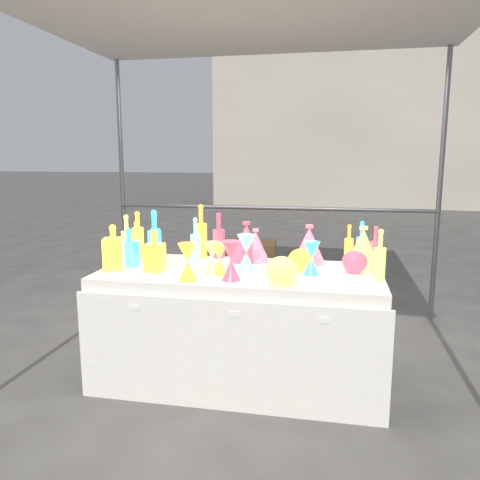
% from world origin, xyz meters
% --- Properties ---
extents(ground, '(80.00, 80.00, 0.00)m').
position_xyz_m(ground, '(0.00, 0.00, 0.00)').
color(ground, slate).
rests_on(ground, ground).
extents(canopy_tent, '(3.15, 3.15, 2.46)m').
position_xyz_m(canopy_tent, '(0.00, 0.01, 2.38)').
color(canopy_tent, gray).
rests_on(canopy_tent, ground).
extents(display_table, '(1.84, 0.83, 0.75)m').
position_xyz_m(display_table, '(0.00, -0.01, 0.37)').
color(display_table, white).
rests_on(display_table, ground).
extents(background_building, '(14.00, 6.00, 6.00)m').
position_xyz_m(background_building, '(4.00, 14.00, 3.00)').
color(background_building, beige).
rests_on(background_building, ground).
extents(cardboard_box_closed, '(0.65, 0.49, 0.45)m').
position_xyz_m(cardboard_box_closed, '(-0.39, 2.64, 0.22)').
color(cardboard_box_closed, '#A5784A').
rests_on(cardboard_box_closed, ground).
extents(cardboard_box_flat, '(0.78, 0.61, 0.06)m').
position_xyz_m(cardboard_box_flat, '(0.07, 2.66, 0.03)').
color(cardboard_box_flat, '#A5784A').
rests_on(cardboard_box_flat, ground).
extents(bottle_0, '(0.09, 0.09, 0.33)m').
position_xyz_m(bottle_0, '(-0.85, 0.35, 0.91)').
color(bottle_0, red).
rests_on(bottle_0, display_table).
extents(bottle_1, '(0.09, 0.09, 0.31)m').
position_xyz_m(bottle_1, '(-0.71, 0.35, 0.91)').
color(bottle_1, '#1A8F22').
rests_on(bottle_1, display_table).
extents(bottle_2, '(0.10, 0.10, 0.39)m').
position_xyz_m(bottle_2, '(-0.36, 0.35, 0.94)').
color(bottle_2, yellow).
rests_on(bottle_2, display_table).
extents(bottle_3, '(0.10, 0.10, 0.33)m').
position_xyz_m(bottle_3, '(-0.23, 0.35, 0.91)').
color(bottle_3, '#1D26AC').
rests_on(bottle_3, display_table).
extents(bottle_4, '(0.09, 0.09, 0.32)m').
position_xyz_m(bottle_4, '(-0.85, 0.16, 0.91)').
color(bottle_4, '#14687F').
rests_on(bottle_4, display_table).
extents(bottle_5, '(0.09, 0.09, 0.32)m').
position_xyz_m(bottle_5, '(-0.34, 0.13, 0.91)').
color(bottle_5, '#AA2255').
rests_on(bottle_5, display_table).
extents(bottle_6, '(0.09, 0.09, 0.27)m').
position_xyz_m(bottle_6, '(-0.81, 0.24, 0.88)').
color(bottle_6, red).
rests_on(bottle_6, display_table).
extents(bottle_7, '(0.12, 0.12, 0.38)m').
position_xyz_m(bottle_7, '(-0.58, 0.01, 0.94)').
color(bottle_7, '#1A8F22').
rests_on(bottle_7, display_table).
extents(decanter_0, '(0.16, 0.16, 0.30)m').
position_xyz_m(decanter_0, '(-0.81, -0.13, 0.90)').
color(decanter_0, red).
rests_on(decanter_0, display_table).
extents(decanter_1, '(0.12, 0.12, 0.27)m').
position_xyz_m(decanter_1, '(-0.53, -0.13, 0.88)').
color(decanter_1, yellow).
rests_on(decanter_1, display_table).
extents(decanter_2, '(0.11, 0.11, 0.26)m').
position_xyz_m(decanter_2, '(-0.75, -0.02, 0.88)').
color(decanter_2, '#1A8F22').
rests_on(decanter_2, display_table).
extents(hourglass_0, '(0.15, 0.15, 0.23)m').
position_xyz_m(hourglass_0, '(-0.26, -0.31, 0.86)').
color(hourglass_0, yellow).
rests_on(hourglass_0, display_table).
extents(hourglass_1, '(0.12, 0.12, 0.24)m').
position_xyz_m(hourglass_1, '(-0.01, -0.25, 0.87)').
color(hourglass_1, '#1D26AC').
rests_on(hourglass_1, display_table).
extents(hourglass_2, '(0.11, 0.11, 0.20)m').
position_xyz_m(hourglass_2, '(-0.15, -0.13, 0.85)').
color(hourglass_2, '#14687F').
rests_on(hourglass_2, display_table).
extents(hourglass_3, '(0.12, 0.12, 0.24)m').
position_xyz_m(hourglass_3, '(0.04, -0.01, 0.87)').
color(hourglass_3, '#AA2255').
rests_on(hourglass_3, display_table).
extents(hourglass_4, '(0.13, 0.13, 0.19)m').
position_xyz_m(hourglass_4, '(-0.11, -0.12, 0.85)').
color(hourglass_4, red).
rests_on(hourglass_4, display_table).
extents(hourglass_5, '(0.12, 0.12, 0.21)m').
position_xyz_m(hourglass_5, '(0.46, -0.02, 0.85)').
color(hourglass_5, '#1A8F22').
rests_on(hourglass_5, display_table).
extents(globe_1, '(0.20, 0.20, 0.15)m').
position_xyz_m(globe_1, '(0.30, -0.30, 0.82)').
color(globe_1, '#14687F').
rests_on(globe_1, display_table).
extents(globe_2, '(0.18, 0.18, 0.13)m').
position_xyz_m(globe_2, '(0.39, 0.05, 0.82)').
color(globe_2, yellow).
rests_on(globe_2, display_table).
extents(globe_3, '(0.19, 0.19, 0.13)m').
position_xyz_m(globe_3, '(0.72, 0.07, 0.81)').
color(globe_3, '#1D26AC').
rests_on(globe_3, display_table).
extents(lampshade_0, '(0.25, 0.25, 0.23)m').
position_xyz_m(lampshade_0, '(0.06, 0.28, 0.87)').
color(lampshade_0, '#FFAB35').
rests_on(lampshade_0, display_table).
extents(lampshade_1, '(0.30, 0.30, 0.27)m').
position_xyz_m(lampshade_1, '(0.43, 0.28, 0.89)').
color(lampshade_1, '#FFAB35').
rests_on(lampshade_1, display_table).
extents(lampshade_2, '(0.28, 0.28, 0.28)m').
position_xyz_m(lampshade_2, '(-0.01, 0.28, 0.89)').
color(lampshade_2, '#1D26AC').
rests_on(lampshade_2, display_table).
extents(lampshade_3, '(0.26, 0.26, 0.28)m').
position_xyz_m(lampshade_3, '(0.78, 0.21, 0.89)').
color(lampshade_3, '#14687F').
rests_on(lampshade_3, display_table).
extents(bottle_8, '(0.08, 0.08, 0.30)m').
position_xyz_m(bottle_8, '(0.77, 0.29, 0.90)').
color(bottle_8, '#1A8F22').
rests_on(bottle_8, display_table).
extents(bottle_9, '(0.06, 0.06, 0.27)m').
position_xyz_m(bottle_9, '(0.69, 0.36, 0.89)').
color(bottle_9, yellow).
rests_on(bottle_9, display_table).
extents(bottle_10, '(0.08, 0.08, 0.28)m').
position_xyz_m(bottle_10, '(0.86, 0.22, 0.89)').
color(bottle_10, '#1D26AC').
rests_on(bottle_10, display_table).
extents(bottle_11, '(0.09, 0.09, 0.31)m').
position_xyz_m(bottle_11, '(0.86, -0.09, 0.91)').
color(bottle_11, '#14687F').
rests_on(bottle_11, display_table).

